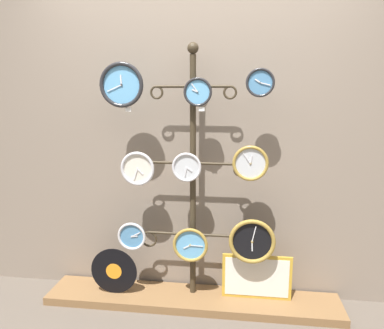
# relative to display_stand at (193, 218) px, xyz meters

# --- Properties ---
(shop_wall) EXTENTS (4.40, 0.04, 2.80)m
(shop_wall) POSITION_rel_display_stand_xyz_m (0.00, 0.16, 0.74)
(shop_wall) COLOR gray
(shop_wall) RESTS_ON ground_plane
(low_shelf) EXTENTS (2.20, 0.36, 0.06)m
(low_shelf) POSITION_rel_display_stand_xyz_m (0.00, -0.06, -0.63)
(low_shelf) COLOR brown
(low_shelf) RESTS_ON ground_plane
(display_stand) EXTENTS (0.80, 0.40, 1.91)m
(display_stand) POSITION_rel_display_stand_xyz_m (0.00, 0.00, 0.00)
(display_stand) COLOR #382D1E
(display_stand) RESTS_ON ground_plane
(clock_top_left) EXTENTS (0.31, 0.04, 0.31)m
(clock_top_left) POSITION_rel_display_stand_xyz_m (-0.48, -0.10, 0.96)
(clock_top_left) COLOR #60A8DB
(clock_top_center) EXTENTS (0.19, 0.04, 0.19)m
(clock_top_center) POSITION_rel_display_stand_xyz_m (0.04, -0.07, 0.92)
(clock_top_center) COLOR #60A8DB
(clock_top_right) EXTENTS (0.19, 0.04, 0.19)m
(clock_top_right) POSITION_rel_display_stand_xyz_m (0.46, -0.08, 0.98)
(clock_top_right) COLOR #4C84B2
(clock_middle_left) EXTENTS (0.25, 0.04, 0.25)m
(clock_middle_left) POSITION_rel_display_stand_xyz_m (-0.39, -0.09, 0.38)
(clock_middle_left) COLOR silver
(clock_middle_center) EXTENTS (0.21, 0.04, 0.21)m
(clock_middle_center) POSITION_rel_display_stand_xyz_m (-0.03, -0.07, 0.40)
(clock_middle_center) COLOR silver
(clock_middle_right) EXTENTS (0.25, 0.04, 0.25)m
(clock_middle_right) POSITION_rel_display_stand_xyz_m (0.41, -0.08, 0.44)
(clock_middle_right) COLOR silver
(clock_bottom_left) EXTENTS (0.21, 0.04, 0.21)m
(clock_bottom_left) POSITION_rel_display_stand_xyz_m (-0.44, -0.09, -0.13)
(clock_bottom_left) COLOR #4C84B2
(clock_bottom_center) EXTENTS (0.26, 0.04, 0.26)m
(clock_bottom_center) POSITION_rel_display_stand_xyz_m (-0.01, -0.09, -0.18)
(clock_bottom_center) COLOR #60A8DB
(clock_bottom_right) EXTENTS (0.33, 0.04, 0.33)m
(clock_bottom_right) POSITION_rel_display_stand_xyz_m (0.43, -0.10, -0.12)
(clock_bottom_right) COLOR black
(vinyl_record) EXTENTS (0.36, 0.01, 0.36)m
(vinyl_record) POSITION_rel_display_stand_xyz_m (-0.59, -0.10, -0.42)
(vinyl_record) COLOR black
(vinyl_record) RESTS_ON low_shelf
(picture_frame) EXTENTS (0.51, 0.02, 0.34)m
(picture_frame) POSITION_rel_display_stand_xyz_m (0.48, -0.03, -0.43)
(picture_frame) COLOR gold
(picture_frame) RESTS_ON low_shelf
(price_tag_upper) EXTENTS (0.04, 0.00, 0.03)m
(price_tag_upper) POSITION_rel_display_stand_xyz_m (-0.44, -0.11, 0.80)
(price_tag_upper) COLOR white
(price_tag_mid) EXTENTS (0.04, 0.00, 0.03)m
(price_tag_mid) POSITION_rel_display_stand_xyz_m (0.07, -0.08, 0.80)
(price_tag_mid) COLOR white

